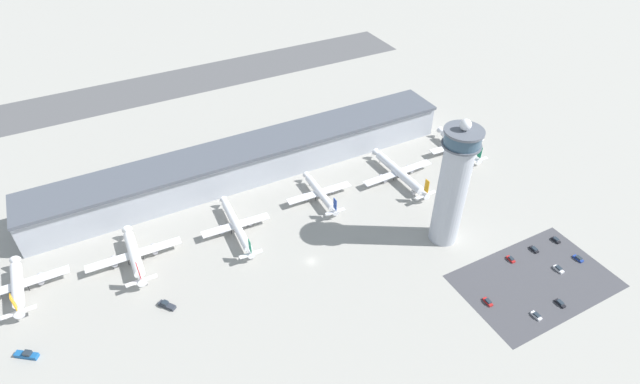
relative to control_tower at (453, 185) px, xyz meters
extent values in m
plane|color=#9E9B93|center=(-59.12, 14.05, -29.64)|extent=(1000.00, 1000.00, 0.00)
cube|color=#A3A8B2|center=(-59.12, 84.05, -21.15)|extent=(217.83, 22.00, 16.97)
cube|color=#4C515B|center=(-59.12, 84.05, -11.86)|extent=(217.83, 25.00, 1.60)
cube|color=#515154|center=(-59.12, 209.06, -29.63)|extent=(326.74, 44.00, 0.01)
cylinder|color=#ADB2BC|center=(0.00, 0.00, -5.01)|extent=(12.44, 12.44, 49.26)
cylinder|color=#565B66|center=(0.00, 0.00, 20.02)|extent=(15.77, 15.77, 0.80)
cylinder|color=#334C60|center=(0.00, 0.00, 23.00)|extent=(14.51, 14.51, 5.15)
cylinder|color=#565B66|center=(0.00, 0.00, 26.07)|extent=(15.77, 15.77, 1.00)
sphere|color=white|center=(0.00, 0.00, 28.86)|extent=(4.58, 4.58, 4.58)
cube|color=#424247|center=(17.24, -38.55, -29.63)|extent=(64.00, 40.00, 0.01)
cylinder|color=white|center=(-169.87, 52.76, -24.87)|extent=(4.53, 22.90, 4.38)
cone|color=white|center=(-169.96, 66.17, -24.87)|extent=(4.40, 3.97, 4.38)
cone|color=white|center=(-169.78, 38.70, -24.87)|extent=(3.97, 5.28, 3.94)
cube|color=white|center=(-169.87, 53.22, -25.63)|extent=(38.30, 4.65, 0.44)
cylinder|color=#A8A8B2|center=(-161.84, 54.27, -26.96)|extent=(2.44, 4.83, 2.41)
cube|color=orange|center=(-169.77, 37.65, -19.18)|extent=(0.32, 2.80, 7.00)
cube|color=white|center=(-169.77, 37.25, -24.43)|extent=(12.27, 2.08, 0.24)
cylinder|color=black|center=(-169.94, 63.00, -28.35)|extent=(0.28, 0.28, 2.58)
cylinder|color=black|center=(-166.80, 52.44, -28.35)|extent=(0.28, 0.28, 2.58)
cylinder|color=black|center=(-172.93, 52.40, -28.35)|extent=(0.28, 0.28, 2.58)
cylinder|color=white|center=(-125.47, 48.63, -24.80)|extent=(4.95, 25.80, 4.42)
cone|color=white|center=(-125.16, 63.47, -24.80)|extent=(4.50, 4.07, 4.42)
cone|color=white|center=(-125.79, 33.12, -24.80)|extent=(4.08, 5.38, 3.98)
cube|color=white|center=(-125.45, 49.14, -25.57)|extent=(39.71, 5.22, 0.44)
cylinder|color=#A8A8B2|center=(-133.75, 50.31, -26.91)|extent=(2.53, 4.91, 2.43)
cylinder|color=#A8A8B2|center=(-117.11, 49.97, -26.91)|extent=(2.53, 4.91, 2.43)
cube|color=red|center=(-125.81, 32.06, -19.05)|extent=(0.36, 2.81, 7.07)
cube|color=white|center=(-125.82, 31.66, -24.35)|extent=(12.41, 2.26, 0.24)
cylinder|color=black|center=(-125.22, 60.28, -28.32)|extent=(0.28, 0.28, 2.63)
cylinder|color=black|center=(-122.38, 48.28, -28.32)|extent=(0.28, 0.28, 2.63)
cylinder|color=black|center=(-128.56, 48.40, -28.32)|extent=(0.28, 0.28, 2.63)
cylinder|color=white|center=(-80.84, 46.25, -25.28)|extent=(5.17, 34.28, 3.65)
cone|color=white|center=(-80.01, 64.95, -25.28)|extent=(3.79, 3.44, 3.65)
cone|color=white|center=(-81.69, 27.01, -25.28)|extent=(3.48, 4.52, 3.29)
cube|color=white|center=(-80.81, 46.94, -25.92)|extent=(31.60, 5.79, 0.44)
cylinder|color=#A8A8B2|center=(-87.36, 48.23, -27.03)|extent=(2.18, 4.10, 2.01)
cylinder|color=#A8A8B2|center=(-74.17, 47.64, -27.03)|extent=(2.18, 4.10, 2.01)
cube|color=#14704C|center=(-81.73, 26.13, -20.54)|extent=(0.42, 2.81, 5.84)
cube|color=white|center=(-81.75, 25.73, -24.92)|extent=(10.30, 2.45, 0.24)
cylinder|color=black|center=(-80.13, 62.11, -28.37)|extent=(0.28, 0.28, 2.53)
cylinder|color=black|center=(-78.29, 46.02, -28.37)|extent=(0.28, 0.28, 2.53)
cylinder|color=black|center=(-83.40, 46.25, -28.37)|extent=(0.28, 0.28, 2.53)
cylinder|color=white|center=(-36.24, 50.03, -25.53)|extent=(4.32, 26.50, 3.51)
cone|color=white|center=(-35.79, 64.81, -25.53)|extent=(3.61, 3.27, 3.51)
cone|color=white|center=(-36.70, 34.73, -25.53)|extent=(3.29, 4.31, 3.16)
cube|color=white|center=(-36.22, 50.56, -26.15)|extent=(33.73, 5.42, 0.44)
cylinder|color=#A8A8B2|center=(-43.25, 51.77, -27.21)|extent=(2.05, 3.92, 1.93)
cylinder|color=#A8A8B2|center=(-29.14, 51.34, -27.21)|extent=(2.05, 3.92, 1.93)
cube|color=navy|center=(-36.73, 33.88, -20.97)|extent=(0.39, 2.81, 5.62)
cube|color=white|center=(-36.74, 33.48, -25.18)|extent=(9.89, 2.30, 0.24)
cylinder|color=black|center=(-35.87, 62.03, -28.46)|extent=(0.28, 0.28, 2.35)
cylinder|color=black|center=(-33.79, 49.68, -28.46)|extent=(0.28, 0.28, 2.35)
cylinder|color=black|center=(-38.70, 49.83, -28.46)|extent=(0.28, 0.28, 2.35)
cylinder|color=silver|center=(7.70, 45.77, -25.46)|extent=(5.13, 36.18, 4.23)
cone|color=silver|center=(7.20, 65.71, -25.46)|extent=(4.32, 3.91, 4.23)
cone|color=silver|center=(8.21, 25.20, -25.46)|extent=(3.93, 5.17, 3.81)
cube|color=silver|center=(7.68, 46.50, -26.20)|extent=(40.87, 5.42, 0.44)
cylinder|color=#A8A8B2|center=(-0.90, 47.28, -27.48)|extent=(2.44, 4.71, 2.33)
cylinder|color=#A8A8B2|center=(16.22, 47.71, -27.48)|extent=(2.44, 4.71, 2.33)
cube|color=orange|center=(8.24, 24.19, -19.96)|extent=(0.37, 2.81, 6.77)
cube|color=silver|center=(8.25, 23.79, -25.04)|extent=(11.89, 2.29, 0.24)
cylinder|color=black|center=(7.28, 62.61, -28.60)|extent=(0.28, 0.28, 2.06)
cylinder|color=black|center=(10.66, 45.77, -28.60)|extent=(0.28, 0.28, 2.06)
cylinder|color=black|center=(4.74, 45.62, -28.60)|extent=(0.28, 0.28, 2.06)
cylinder|color=white|center=(51.52, 51.77, -25.05)|extent=(5.48, 27.41, 4.12)
cone|color=white|center=(52.30, 67.22, -25.05)|extent=(4.30, 3.91, 4.12)
cone|color=white|center=(50.71, 35.70, -25.05)|extent=(3.95, 5.12, 3.71)
cube|color=white|center=(51.55, 52.31, -25.77)|extent=(34.59, 6.13, 0.44)
cylinder|color=#A8A8B2|center=(44.38, 53.68, -27.02)|extent=(2.49, 4.64, 2.27)
cylinder|color=#A8A8B2|center=(58.81, 52.95, -27.02)|extent=(2.49, 4.64, 2.27)
cube|color=#14704C|center=(50.66, 34.72, -19.70)|extent=(0.44, 2.81, 6.59)
cube|color=white|center=(50.64, 34.32, -24.64)|extent=(11.62, 2.58, 0.24)
cylinder|color=black|center=(52.14, 64.17, -28.37)|extent=(0.28, 0.28, 2.53)
cylinder|color=black|center=(54.39, 51.37, -28.37)|extent=(0.28, 0.28, 2.53)
cylinder|color=black|center=(48.63, 51.66, -28.37)|extent=(0.28, 0.28, 2.53)
cube|color=black|center=(9.99, 31.64, -29.58)|extent=(5.86, 2.68, 0.12)
cube|color=silver|center=(9.99, 31.64, -28.91)|extent=(6.95, 2.84, 1.46)
cube|color=#232D38|center=(10.67, 31.60, -27.59)|extent=(2.17, 2.27, 1.19)
cube|color=black|center=(-169.46, 19.74, -29.58)|extent=(7.01, 5.95, 0.12)
cube|color=#195699|center=(-169.46, 19.74, -28.85)|extent=(8.15, 6.81, 1.56)
cube|color=#232D38|center=(-168.78, 19.25, -27.43)|extent=(3.23, 3.13, 1.28)
cube|color=black|center=(-119.82, 18.61, -29.58)|extent=(5.37, 6.06, 0.12)
cube|color=#2D333D|center=(-119.82, 18.61, -28.94)|extent=(6.14, 7.01, 1.40)
cube|color=#232D38|center=(-120.25, 19.18, -27.67)|extent=(2.86, 2.90, 1.14)
cube|color=black|center=(42.86, -38.17, -29.58)|extent=(1.89, 3.84, 0.12)
cube|color=navy|center=(42.86, -38.17, -29.24)|extent=(1.99, 4.56, 0.80)
cube|color=#232D38|center=(42.86, -38.28, -28.51)|extent=(1.69, 2.53, 0.65)
cube|color=black|center=(30.31, -25.30, -29.58)|extent=(1.95, 3.67, 0.12)
cube|color=black|center=(30.31, -25.30, -29.26)|extent=(2.05, 4.35, 0.75)
cube|color=#232D38|center=(30.30, -25.41, -28.58)|extent=(1.75, 2.42, 0.61)
cube|color=black|center=(3.86, -51.67, -29.58)|extent=(1.75, 3.68, 0.12)
cube|color=silver|center=(3.86, -51.67, -29.24)|extent=(1.82, 4.38, 0.80)
cube|color=#232D38|center=(3.86, -51.78, -28.51)|extent=(1.60, 2.41, 0.66)
cube|color=black|center=(16.93, -24.99, -29.58)|extent=(1.79, 3.52, 0.12)
cube|color=red|center=(16.93, -24.99, -29.23)|extent=(1.89, 4.18, 0.81)
cube|color=#232D38|center=(16.92, -25.10, -28.50)|extent=(1.60, 2.32, 0.66)
cube|color=black|center=(-7.90, -37.98, -29.58)|extent=(1.83, 3.82, 0.12)
cube|color=red|center=(-7.90, -37.98, -29.23)|extent=(1.93, 4.54, 0.81)
cube|color=#232D38|center=(-7.90, -38.09, -28.49)|extent=(1.63, 2.52, 0.66)
cube|color=black|center=(43.38, -25.59, -29.58)|extent=(1.76, 3.46, 0.12)
cube|color=black|center=(43.38, -25.59, -29.22)|extent=(1.83, 4.12, 0.83)
cube|color=#232D38|center=(43.38, -25.49, -28.46)|extent=(1.61, 2.27, 0.68)
cube|color=black|center=(30.46, -38.63, -29.58)|extent=(1.88, 3.89, 0.12)
cube|color=silver|center=(30.46, -38.63, -29.20)|extent=(1.97, 4.63, 0.87)
cube|color=#232D38|center=(30.46, -38.52, -28.41)|extent=(1.71, 2.55, 0.71)
cube|color=black|center=(16.69, -51.72, -29.58)|extent=(1.76, 3.74, 0.12)
cube|color=black|center=(16.69, -51.72, -29.26)|extent=(1.84, 4.45, 0.76)
cube|color=#232D38|center=(16.69, -51.61, -28.57)|extent=(1.59, 2.46, 0.62)
camera|label=1|loc=(-125.03, -119.31, 126.01)|focal=28.00mm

